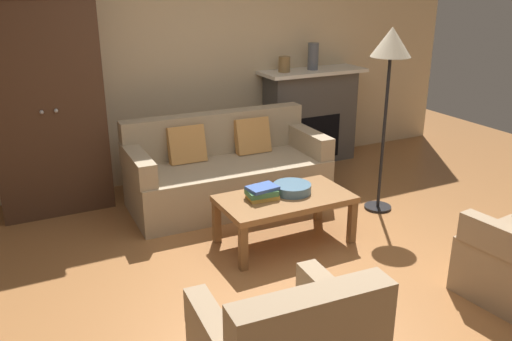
% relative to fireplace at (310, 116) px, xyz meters
% --- Properties ---
extents(ground_plane, '(9.60, 9.60, 0.00)m').
position_rel_fireplace_xyz_m(ground_plane, '(-1.55, -2.30, -0.57)').
color(ground_plane, '#9E6638').
extents(back_wall, '(7.20, 0.10, 2.80)m').
position_rel_fireplace_xyz_m(back_wall, '(-1.55, 0.25, 0.83)').
color(back_wall, beige).
rests_on(back_wall, ground).
extents(fireplace, '(1.26, 0.48, 1.12)m').
position_rel_fireplace_xyz_m(fireplace, '(0.00, 0.00, 0.00)').
color(fireplace, '#4C4947').
rests_on(fireplace, ground).
extents(armoire, '(1.06, 0.57, 2.02)m').
position_rel_fireplace_xyz_m(armoire, '(-2.95, -0.08, 0.44)').
color(armoire, '#472D1E').
rests_on(armoire, ground).
extents(couch, '(1.94, 0.90, 0.86)m').
position_rel_fireplace_xyz_m(couch, '(-1.42, -0.72, -0.25)').
color(couch, tan).
rests_on(couch, ground).
extents(coffee_table, '(1.10, 0.60, 0.42)m').
position_rel_fireplace_xyz_m(coffee_table, '(-1.33, -1.73, -0.20)').
color(coffee_table, olive).
rests_on(coffee_table, ground).
extents(fruit_bowl, '(0.32, 0.32, 0.08)m').
position_rel_fireplace_xyz_m(fruit_bowl, '(-1.24, -1.69, -0.11)').
color(fruit_bowl, slate).
rests_on(fruit_bowl, coffee_table).
extents(book_stack, '(0.27, 0.20, 0.11)m').
position_rel_fireplace_xyz_m(book_stack, '(-1.53, -1.69, -0.09)').
color(book_stack, gold).
rests_on(book_stack, coffee_table).
extents(mantel_vase_bronze, '(0.13, 0.13, 0.17)m').
position_rel_fireplace_xyz_m(mantel_vase_bronze, '(-0.38, -0.02, 0.64)').
color(mantel_vase_bronze, olive).
rests_on(mantel_vase_bronze, fireplace).
extents(mantel_vase_slate, '(0.12, 0.12, 0.30)m').
position_rel_fireplace_xyz_m(mantel_vase_slate, '(-0.00, -0.02, 0.70)').
color(mantel_vase_slate, '#565B66').
rests_on(mantel_vase_slate, fireplace).
extents(floor_lamp, '(0.36, 0.36, 1.73)m').
position_rel_fireplace_xyz_m(floor_lamp, '(-0.17, -1.53, 0.93)').
color(floor_lamp, black).
rests_on(floor_lamp, ground).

